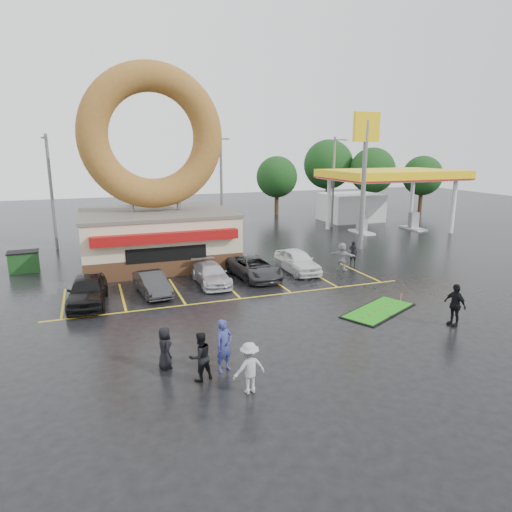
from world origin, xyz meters
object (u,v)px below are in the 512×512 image
object	(u,v)px
shell_sign	(365,155)
streetlight_left	(51,190)
car_black	(88,290)
streetlight_mid	(222,184)
car_dgrey	(152,284)
streetlight_right	(334,180)
car_grey	(254,268)
person_cameraman	(455,305)
dumpster	(24,262)
putting_green	(379,310)
gas_station	(373,190)
donut_shop	(155,200)
car_white	(297,261)
car_silver	(211,274)
person_blue	(224,345)

from	to	relation	value
shell_sign	streetlight_left	bearing A→B (deg)	161.01
shell_sign	car_black	xyz separation A→B (m)	(-20.74, -6.78, -6.60)
streetlight_mid	car_dgrey	size ratio (longest dim) A/B	2.36
streetlight_right	streetlight_left	bearing A→B (deg)	-175.60
car_grey	person_cameraman	world-z (taller)	person_cameraman
streetlight_right	dumpster	size ratio (longest dim) A/B	5.00
streetlight_left	putting_green	world-z (taller)	streetlight_left
streetlight_left	car_dgrey	bearing A→B (deg)	-68.28
car_grey	shell_sign	bearing A→B (deg)	19.57
gas_station	person_cameraman	xyz separation A→B (m)	(-11.99, -24.47, -2.71)
car_black	dumpster	bearing A→B (deg)	120.73
car_black	putting_green	distance (m)	14.92
donut_shop	car_dgrey	xyz separation A→B (m)	(-1.38, -7.18, -3.84)
shell_sign	car_white	bearing A→B (deg)	-148.99
gas_station	car_grey	bearing A→B (deg)	-142.02
donut_shop	streetlight_left	size ratio (longest dim) A/B	1.50
car_grey	person_cameraman	xyz separation A→B (m)	(5.95, -10.47, 0.31)
car_dgrey	car_silver	world-z (taller)	car_dgrey
car_dgrey	person_blue	world-z (taller)	person_blue
donut_shop	car_white	size ratio (longest dim) A/B	3.06
car_grey	donut_shop	bearing A→B (deg)	124.68
streetlight_left	car_white	world-z (taller)	streetlight_left
person_cameraman	donut_shop	bearing A→B (deg)	-151.83
donut_shop	dumpster	bearing A→B (deg)	176.37
car_black	putting_green	xyz separation A→B (m)	(13.62, -6.02, -0.74)
streetlight_left	car_silver	bearing A→B (deg)	-55.48
donut_shop	person_cameraman	size ratio (longest dim) A/B	6.84
car_silver	person_cameraman	distance (m)	13.43
person_cameraman	streetlight_mid	bearing A→B (deg)	-176.22
streetlight_right	car_white	distance (m)	18.63
streetlight_left	person_cameraman	world-z (taller)	streetlight_left
car_dgrey	car_white	xyz separation A→B (m)	(9.55, 1.50, 0.12)
streetlight_left	car_white	distance (m)	20.14
car_black	putting_green	bearing A→B (deg)	-18.29
car_grey	dumpster	bearing A→B (deg)	149.04
car_silver	person_blue	size ratio (longest dim) A/B	2.17
streetlight_mid	car_black	size ratio (longest dim) A/B	1.97
car_black	person_blue	distance (m)	10.45
car_grey	dumpster	size ratio (longest dim) A/B	2.69
car_silver	putting_green	bearing A→B (deg)	-48.15
car_white	car_black	bearing A→B (deg)	-172.47
shell_sign	car_dgrey	bearing A→B (deg)	-160.35
shell_sign	car_silver	bearing A→B (deg)	-158.55
gas_station	shell_sign	world-z (taller)	shell_sign
streetlight_left	streetlight_right	world-z (taller)	same
gas_station	donut_shop	bearing A→B (deg)	-160.89
putting_green	car_grey	bearing A→B (deg)	116.30
donut_shop	car_grey	size ratio (longest dim) A/B	2.79
car_black	car_grey	bearing A→B (deg)	15.46
donut_shop	dumpster	world-z (taller)	donut_shop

